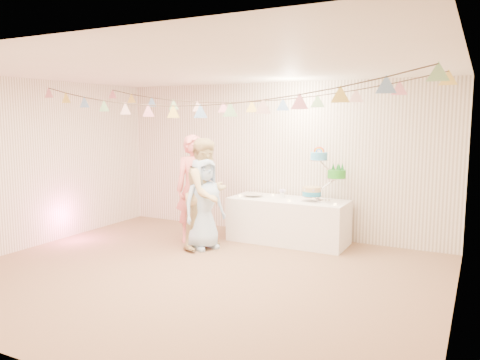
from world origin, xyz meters
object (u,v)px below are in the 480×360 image
at_px(cake_stand, 323,174).
at_px(person_child, 204,203).
at_px(person_adult_b, 207,194).
at_px(person_adult_a, 195,189).
at_px(table, 288,221).

xyz_separation_m(cake_stand, person_child, (-1.57, -0.99, -0.44)).
xyz_separation_m(cake_stand, person_adult_b, (-1.55, -0.94, -0.30)).
distance_m(cake_stand, person_child, 1.91).
bearing_deg(person_adult_a, person_child, -86.68).
relative_size(person_adult_a, person_adult_b, 1.02).
distance_m(person_adult_a, person_child, 0.49).
bearing_deg(person_adult_a, table, -20.91).
relative_size(table, person_child, 1.34).
relative_size(cake_stand, person_adult_a, 0.46).
xyz_separation_m(table, cake_stand, (0.55, 0.05, 0.79)).
height_order(cake_stand, person_adult_b, person_adult_b).
xyz_separation_m(cake_stand, person_adult_a, (-1.92, -0.69, -0.28)).
bearing_deg(table, person_adult_a, -155.02).
height_order(person_adult_a, person_child, person_adult_a).
height_order(table, person_adult_b, person_adult_b).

